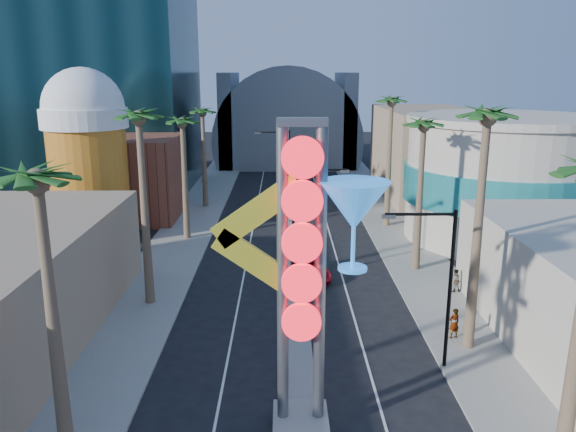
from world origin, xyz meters
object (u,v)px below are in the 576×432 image
object	(u,v)px
neon_sign	(324,261)
red_pickup	(311,268)
pedestrian_b	(455,280)
pedestrian_a	(454,323)

from	to	relation	value
neon_sign	red_pickup	bearing A→B (deg)	88.50
pedestrian_b	neon_sign	bearing A→B (deg)	46.60
pedestrian_b	red_pickup	bearing A→B (deg)	-27.97
pedestrian_a	pedestrian_b	distance (m)	6.93
neon_sign	pedestrian_a	bearing A→B (deg)	46.06
red_pickup	pedestrian_a	distance (m)	12.08
neon_sign	red_pickup	world-z (taller)	neon_sign
neon_sign	red_pickup	size ratio (longest dim) A/B	2.60
neon_sign	pedestrian_a	size ratio (longest dim) A/B	7.38
red_pickup	pedestrian_a	world-z (taller)	pedestrian_a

